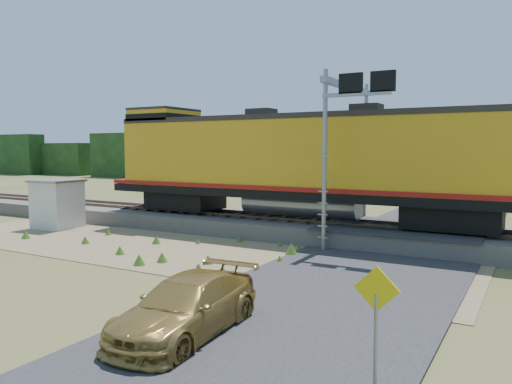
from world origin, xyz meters
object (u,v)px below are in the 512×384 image
Objects in this scene: road_sign at (376,315)px; car at (186,307)px; shed at (58,204)px; signal_gantry at (351,119)px; locomotive at (294,161)px.

car is (-4.69, 0.73, -0.81)m from road_sign.
car is at bearing -34.21° from shed.
signal_gantry is 14.98m from road_sign.
locomotive is at bearing 100.93° from car.
locomotive reaches higher than shed.
shed is at bearing 154.39° from road_sign.
car is at bearing -88.09° from signal_gantry.
shed is 16.36m from signal_gantry.
road_sign reaches higher than car.
shed is at bearing -160.57° from locomotive.
locomotive is 8.24× the size of shed.
car is at bearing -75.16° from locomotive.
shed is (-12.22, -4.31, -2.41)m from locomotive.
signal_gantry is at bearing 88.01° from car.
road_sign is at bearing -69.17° from signal_gantry.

